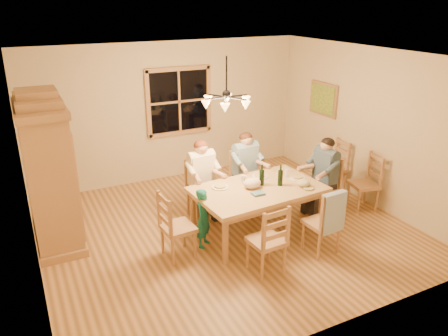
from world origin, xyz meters
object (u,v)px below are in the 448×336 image
dining_table (258,194)px  wine_bottle_a (262,175)px  chair_end_right (322,196)px  child (204,218)px  chair_end_left (178,237)px  adult_woman (202,170)px  chandelier (226,101)px  armoire (50,175)px  chair_spare_back (331,176)px  chair_spare_front (363,192)px  chair_far_right (245,189)px  adult_slate_man (325,167)px  wine_bottle_b (280,175)px  chair_near_right (321,232)px  chair_far_left (202,200)px  adult_plaid_man (246,160)px  chair_near_left (266,251)px

dining_table → wine_bottle_a: 0.29m
chair_end_right → child: size_ratio=1.09×
chair_end_left → adult_woman: adult_woman is taller
chandelier → armoire: bearing=160.6°
chair_end_right → chair_spare_back: (0.72, 0.64, 0.00)m
child → chair_spare_front: (2.96, -0.10, -0.15)m
chair_far_right → adult_slate_man: (1.03, -0.84, 0.54)m
wine_bottle_b → chair_spare_front: bearing=-0.8°
adult_woman → chair_spare_back: bearing=172.8°
chair_near_right → chair_end_right: same height
chair_spare_back → chair_end_left: bearing=108.9°
chair_far_left → adult_slate_man: adult_slate_man is taller
dining_table → chair_spare_front: size_ratio=2.03×
chair_end_left → wine_bottle_a: wine_bottle_a is taller
adult_woman → wine_bottle_a: 1.04m
adult_plaid_man → child: size_ratio=0.96×
chair_end_left → child: (0.44, 0.10, 0.15)m
chair_end_left → adult_slate_man: bearing=90.0°
chair_near_right → child: 1.70m
chair_near_right → child: (-1.45, 0.88, 0.15)m
wine_bottle_b → chandelier: bearing=154.6°
wine_bottle_a → adult_woman: bearing=128.9°
chair_near_left → child: (-0.48, 0.95, 0.15)m
adult_plaid_man → chair_spare_back: size_ratio=0.88×
adult_woman → adult_slate_man: bearing=153.4°
chair_end_left → chair_end_right: size_ratio=1.00×
chandelier → dining_table: chandelier is taller
chair_far_left → adult_woman: 0.54m
chair_near_right → adult_woman: adult_woman is taller
chair_far_right → chair_near_right: same height
chair_far_left → chair_spare_front: 2.78m
dining_table → chair_far_left: size_ratio=2.03×
chair_near_left → chair_spare_front: (2.47, 0.85, 0.00)m
chandelier → adult_woman: bearing=104.6°
chair_end_left → chair_far_left: bearing=136.7°
child → dining_table: bearing=-43.1°
chair_near_left → chair_far_left: bearing=90.0°
armoire → adult_woman: bearing=-6.6°
chair_far_left → wine_bottle_a: 1.21m
chair_end_left → chair_near_right: bearing=63.4°
chair_far_right → dining_table: bearing=67.6°
chair_near_right → chair_end_right: (0.79, 0.97, 0.00)m
chair_far_left → wine_bottle_b: 1.44m
armoire → chair_near_right: size_ratio=2.32×
chair_end_left → adult_slate_man: 2.74m
dining_table → chair_spare_back: (2.06, 0.74, -0.36)m
chair_spare_back → adult_woman: bearing=92.1°
chandelier → chair_far_left: (-0.15, 0.59, -1.77)m
armoire → chandelier: bearing=-19.4°
chair_spare_front → wine_bottle_a: bearing=97.3°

